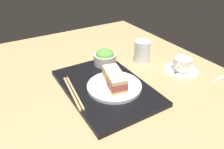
{
  "coord_description": "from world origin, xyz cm",
  "views": [
    {
      "loc": [
        59.43,
        -37.69,
        48.15
      ],
      "look_at": [
        -1.84,
        -0.81,
        5.0
      ],
      "focal_mm": 34.75,
      "sensor_mm": 36.0,
      "label": 1
    }
  ],
  "objects_px": {
    "chopsticks_pair": "(73,92)",
    "sandwich_plate": "(114,86)",
    "salad_bowl": "(105,57)",
    "sandwich_near": "(112,74)",
    "teaspoon": "(221,77)",
    "sandwich_far": "(117,83)",
    "drinking_glass": "(142,51)",
    "coffee_cup": "(182,66)"
  },
  "relations": [
    {
      "from": "sandwich_plate",
      "to": "sandwich_far",
      "type": "xyz_separation_m",
      "value": [
        0.03,
        -0.01,
        0.03
      ]
    },
    {
      "from": "chopsticks_pair",
      "to": "drinking_glass",
      "type": "height_order",
      "value": "drinking_glass"
    },
    {
      "from": "sandwich_near",
      "to": "salad_bowl",
      "type": "bearing_deg",
      "value": 160.17
    },
    {
      "from": "chopsticks_pair",
      "to": "drinking_glass",
      "type": "distance_m",
      "value": 0.4
    },
    {
      "from": "sandwich_near",
      "to": "chopsticks_pair",
      "type": "relative_size",
      "value": 0.4
    },
    {
      "from": "salad_bowl",
      "to": "sandwich_near",
      "type": "bearing_deg",
      "value": -19.83
    },
    {
      "from": "salad_bowl",
      "to": "teaspoon",
      "type": "xyz_separation_m",
      "value": [
        0.33,
        0.37,
        -0.05
      ]
    },
    {
      "from": "teaspoon",
      "to": "sandwich_far",
      "type": "bearing_deg",
      "value": -104.52
    },
    {
      "from": "chopsticks_pair",
      "to": "sandwich_plate",
      "type": "bearing_deg",
      "value": 72.49
    },
    {
      "from": "sandwich_near",
      "to": "drinking_glass",
      "type": "bearing_deg",
      "value": 115.94
    },
    {
      "from": "chopsticks_pair",
      "to": "teaspoon",
      "type": "xyz_separation_m",
      "value": [
        0.19,
        0.58,
        -0.02
      ]
    },
    {
      "from": "sandwich_plate",
      "to": "coffee_cup",
      "type": "xyz_separation_m",
      "value": [
        0.02,
        0.34,
        0.0
      ]
    },
    {
      "from": "sandwich_far",
      "to": "sandwich_plate",
      "type": "bearing_deg",
      "value": 164.78
    },
    {
      "from": "sandwich_far",
      "to": "salad_bowl",
      "type": "bearing_deg",
      "value": 161.46
    },
    {
      "from": "sandwich_plate",
      "to": "salad_bowl",
      "type": "xyz_separation_m",
      "value": [
        -0.18,
        0.06,
        0.03
      ]
    },
    {
      "from": "sandwich_near",
      "to": "sandwich_far",
      "type": "bearing_deg",
      "value": -15.22
    },
    {
      "from": "drinking_glass",
      "to": "sandwich_plate",
      "type": "bearing_deg",
      "value": -59.15
    },
    {
      "from": "salad_bowl",
      "to": "chopsticks_pair",
      "type": "xyz_separation_m",
      "value": [
        0.14,
        -0.21,
        -0.03
      ]
    },
    {
      "from": "sandwich_near",
      "to": "chopsticks_pair",
      "type": "xyz_separation_m",
      "value": [
        -0.02,
        -0.16,
        -0.04
      ]
    },
    {
      "from": "salad_bowl",
      "to": "chopsticks_pair",
      "type": "relative_size",
      "value": 0.46
    },
    {
      "from": "sandwich_plate",
      "to": "drinking_glass",
      "type": "height_order",
      "value": "drinking_glass"
    },
    {
      "from": "sandwich_far",
      "to": "teaspoon",
      "type": "bearing_deg",
      "value": 75.48
    },
    {
      "from": "sandwich_far",
      "to": "chopsticks_pair",
      "type": "relative_size",
      "value": 0.39
    },
    {
      "from": "drinking_glass",
      "to": "salad_bowl",
      "type": "bearing_deg",
      "value": -102.89
    },
    {
      "from": "sandwich_far",
      "to": "chopsticks_pair",
      "type": "height_order",
      "value": "sandwich_far"
    },
    {
      "from": "sandwich_plate",
      "to": "sandwich_near",
      "type": "bearing_deg",
      "value": 164.78
    },
    {
      "from": "sandwich_near",
      "to": "salad_bowl",
      "type": "height_order",
      "value": "salad_bowl"
    },
    {
      "from": "drinking_glass",
      "to": "teaspoon",
      "type": "bearing_deg",
      "value": 34.14
    },
    {
      "from": "chopsticks_pair",
      "to": "coffee_cup",
      "type": "xyz_separation_m",
      "value": [
        0.06,
        0.48,
        0.0
      ]
    },
    {
      "from": "chopsticks_pair",
      "to": "teaspoon",
      "type": "distance_m",
      "value": 0.62
    },
    {
      "from": "coffee_cup",
      "to": "sandwich_far",
      "type": "bearing_deg",
      "value": -87.66
    },
    {
      "from": "coffee_cup",
      "to": "teaspoon",
      "type": "distance_m",
      "value": 0.17
    },
    {
      "from": "drinking_glass",
      "to": "teaspoon",
      "type": "height_order",
      "value": "drinking_glass"
    },
    {
      "from": "sandwich_plate",
      "to": "drinking_glass",
      "type": "relative_size",
      "value": 1.99
    },
    {
      "from": "sandwich_plate",
      "to": "drinking_glass",
      "type": "bearing_deg",
      "value": 120.85
    },
    {
      "from": "sandwich_far",
      "to": "coffee_cup",
      "type": "relative_size",
      "value": 0.57
    },
    {
      "from": "salad_bowl",
      "to": "teaspoon",
      "type": "relative_size",
      "value": 1.12
    },
    {
      "from": "teaspoon",
      "to": "coffee_cup",
      "type": "bearing_deg",
      "value": -142.29
    },
    {
      "from": "sandwich_plate",
      "to": "teaspoon",
      "type": "relative_size",
      "value": 2.29
    },
    {
      "from": "sandwich_plate",
      "to": "coffee_cup",
      "type": "relative_size",
      "value": 1.39
    },
    {
      "from": "drinking_glass",
      "to": "coffee_cup",
      "type": "bearing_deg",
      "value": 31.02
    },
    {
      "from": "coffee_cup",
      "to": "teaspoon",
      "type": "relative_size",
      "value": 1.65
    }
  ]
}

